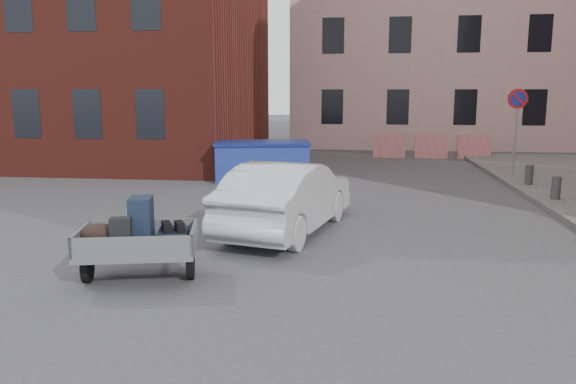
# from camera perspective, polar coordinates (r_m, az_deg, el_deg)

# --- Properties ---
(ground) EXTENTS (120.00, 120.00, 0.00)m
(ground) POSITION_cam_1_polar(r_m,az_deg,el_deg) (8.89, -1.36, -7.26)
(ground) COLOR #38383A
(ground) RESTS_ON ground
(building_pink) EXTENTS (16.00, 8.00, 14.00)m
(building_pink) POSITION_cam_1_polar(r_m,az_deg,el_deg) (31.07, 16.72, 17.71)
(building_pink) COLOR #C49D97
(building_pink) RESTS_ON ground
(no_parking_sign) EXTENTS (0.60, 0.09, 2.65)m
(no_parking_sign) POSITION_cam_1_polar(r_m,az_deg,el_deg) (18.50, 22.21, 7.36)
(no_parking_sign) COLOR gray
(no_parking_sign) RESTS_ON sidewalk
(barriers) EXTENTS (4.70, 0.18, 1.00)m
(barriers) POSITION_cam_1_polar(r_m,az_deg,el_deg) (23.67, 14.35, 4.54)
(barriers) COLOR red
(barriers) RESTS_ON ground
(trailer) EXTENTS (1.81, 1.94, 1.20)m
(trailer) POSITION_cam_1_polar(r_m,az_deg,el_deg) (8.22, -15.07, -4.66)
(trailer) COLOR black
(trailer) RESTS_ON ground
(dumpster) EXTENTS (3.09, 2.01, 1.20)m
(dumpster) POSITION_cam_1_polar(r_m,az_deg,el_deg) (17.09, -2.67, 3.18)
(dumpster) COLOR #1F3296
(dumpster) RESTS_ON ground
(silver_car) EXTENTS (2.34, 4.34, 1.36)m
(silver_car) POSITION_cam_1_polar(r_m,az_deg,el_deg) (10.75, -0.05, -0.49)
(silver_car) COLOR #B3B7BB
(silver_car) RESTS_ON ground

